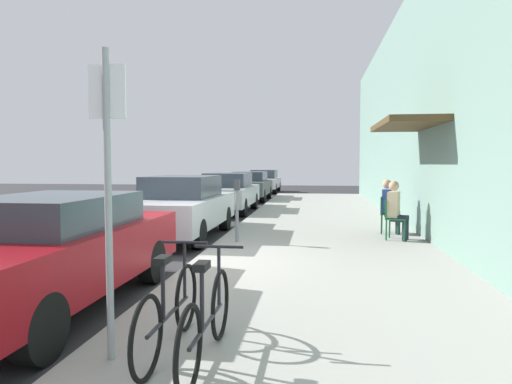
{
  "coord_description": "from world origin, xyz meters",
  "views": [
    {
      "loc": [
        2.11,
        -7.34,
        1.77
      ],
      "look_at": [
        0.51,
        4.55,
        1.02
      ],
      "focal_mm": 31.37,
      "sensor_mm": 36.0,
      "label": 1
    }
  ],
  "objects_px": {
    "parked_car_0": "(48,250)",
    "bicycle_0": "(207,320)",
    "parked_car_2": "(228,192)",
    "parked_car_3": "(250,185)",
    "bicycle_1": "(169,311)",
    "parking_meter": "(237,206)",
    "street_sign": "(108,180)",
    "seated_patron_1": "(389,204)",
    "cafe_chair_0": "(393,217)",
    "cafe_chair_1": "(387,212)",
    "parked_car_1": "(181,206)",
    "parked_car_4": "(264,181)",
    "seated_patron_0": "(396,208)"
  },
  "relations": [
    {
      "from": "parking_meter",
      "to": "bicycle_1",
      "type": "distance_m",
      "value": 5.62
    },
    {
      "from": "parked_car_3",
      "to": "parked_car_4",
      "type": "height_order",
      "value": "parked_car_4"
    },
    {
      "from": "parked_car_2",
      "to": "street_sign",
      "type": "distance_m",
      "value": 12.71
    },
    {
      "from": "parked_car_3",
      "to": "cafe_chair_0",
      "type": "bearing_deg",
      "value": -67.06
    },
    {
      "from": "parked_car_4",
      "to": "seated_patron_1",
      "type": "bearing_deg",
      "value": -73.53
    },
    {
      "from": "parked_car_0",
      "to": "parking_meter",
      "type": "distance_m",
      "value": 4.61
    },
    {
      "from": "street_sign",
      "to": "cafe_chair_0",
      "type": "height_order",
      "value": "street_sign"
    },
    {
      "from": "parked_car_2",
      "to": "seated_patron_1",
      "type": "distance_m",
      "value": 7.14
    },
    {
      "from": "bicycle_0",
      "to": "parked_car_4",
      "type": "bearing_deg",
      "value": 95.49
    },
    {
      "from": "parking_meter",
      "to": "cafe_chair_1",
      "type": "height_order",
      "value": "parking_meter"
    },
    {
      "from": "parked_car_3",
      "to": "seated_patron_1",
      "type": "height_order",
      "value": "seated_patron_1"
    },
    {
      "from": "parked_car_3",
      "to": "parked_car_4",
      "type": "distance_m",
      "value": 6.1
    },
    {
      "from": "parked_car_0",
      "to": "cafe_chair_0",
      "type": "xyz_separation_m",
      "value": [
        4.9,
        5.08,
        -0.11
      ]
    },
    {
      "from": "cafe_chair_1",
      "to": "seated_patron_1",
      "type": "relative_size",
      "value": 0.67
    },
    {
      "from": "parked_car_1",
      "to": "parked_car_4",
      "type": "xyz_separation_m",
      "value": [
        0.0,
        17.35,
        -0.04
      ]
    },
    {
      "from": "parked_car_4",
      "to": "seated_patron_0",
      "type": "relative_size",
      "value": 3.41
    },
    {
      "from": "parked_car_1",
      "to": "bicycle_1",
      "type": "height_order",
      "value": "parked_car_1"
    },
    {
      "from": "parked_car_1",
      "to": "bicycle_1",
      "type": "distance_m",
      "value": 6.94
    },
    {
      "from": "seated_patron_0",
      "to": "parked_car_1",
      "type": "bearing_deg",
      "value": 176.03
    },
    {
      "from": "parked_car_3",
      "to": "bicycle_1",
      "type": "distance_m",
      "value": 18.02
    },
    {
      "from": "bicycle_1",
      "to": "seated_patron_1",
      "type": "distance_m",
      "value": 7.85
    },
    {
      "from": "parked_car_2",
      "to": "parked_car_3",
      "type": "distance_m",
      "value": 5.53
    },
    {
      "from": "parked_car_4",
      "to": "cafe_chair_0",
      "type": "bearing_deg",
      "value": -74.5
    },
    {
      "from": "parked_car_3",
      "to": "bicycle_0",
      "type": "relative_size",
      "value": 2.57
    },
    {
      "from": "parking_meter",
      "to": "seated_patron_1",
      "type": "height_order",
      "value": "parking_meter"
    },
    {
      "from": "parked_car_4",
      "to": "parked_car_2",
      "type": "bearing_deg",
      "value": -90.0
    },
    {
      "from": "bicycle_1",
      "to": "street_sign",
      "type": "bearing_deg",
      "value": -153.7
    },
    {
      "from": "parked_car_0",
      "to": "bicycle_0",
      "type": "xyz_separation_m",
      "value": [
        2.32,
        -1.43,
        -0.25
      ]
    },
    {
      "from": "parked_car_2",
      "to": "parked_car_3",
      "type": "xyz_separation_m",
      "value": [
        0.0,
        5.53,
        -0.01
      ]
    },
    {
      "from": "parked_car_2",
      "to": "bicycle_1",
      "type": "height_order",
      "value": "parked_car_2"
    },
    {
      "from": "parking_meter",
      "to": "street_sign",
      "type": "bearing_deg",
      "value": -90.49
    },
    {
      "from": "parked_car_4",
      "to": "bicycle_0",
      "type": "bearing_deg",
      "value": -84.51
    },
    {
      "from": "seated_patron_0",
      "to": "seated_patron_1",
      "type": "height_order",
      "value": "same"
    },
    {
      "from": "parking_meter",
      "to": "parked_car_2",
      "type": "bearing_deg",
      "value": 102.87
    },
    {
      "from": "parked_car_4",
      "to": "cafe_chair_1",
      "type": "bearing_deg",
      "value": -73.71
    },
    {
      "from": "cafe_chair_0",
      "to": "cafe_chair_1",
      "type": "height_order",
      "value": "same"
    },
    {
      "from": "parking_meter",
      "to": "parked_car_3",
      "type": "bearing_deg",
      "value": 97.17
    },
    {
      "from": "cafe_chair_1",
      "to": "parked_car_1",
      "type": "bearing_deg",
      "value": -173.08
    },
    {
      "from": "bicycle_0",
      "to": "cafe_chair_0",
      "type": "xyz_separation_m",
      "value": [
        2.58,
        6.51,
        0.14
      ]
    },
    {
      "from": "parked_car_1",
      "to": "parked_car_4",
      "type": "relative_size",
      "value": 1.0
    },
    {
      "from": "bicycle_0",
      "to": "bicycle_1",
      "type": "height_order",
      "value": "same"
    },
    {
      "from": "cafe_chair_0",
      "to": "parking_meter",
      "type": "bearing_deg",
      "value": -167.55
    },
    {
      "from": "parked_car_3",
      "to": "seated_patron_1",
      "type": "distance_m",
      "value": 11.76
    },
    {
      "from": "parked_car_0",
      "to": "cafe_chair_1",
      "type": "xyz_separation_m",
      "value": [
        4.9,
        6.0,
        -0.11
      ]
    },
    {
      "from": "parked_car_4",
      "to": "street_sign",
      "type": "relative_size",
      "value": 1.69
    },
    {
      "from": "bicycle_0",
      "to": "parked_car_0",
      "type": "bearing_deg",
      "value": 148.37
    },
    {
      "from": "parked_car_0",
      "to": "bicycle_1",
      "type": "height_order",
      "value": "parked_car_0"
    },
    {
      "from": "cafe_chair_0",
      "to": "seated_patron_1",
      "type": "height_order",
      "value": "seated_patron_1"
    },
    {
      "from": "parking_meter",
      "to": "street_sign",
      "type": "height_order",
      "value": "street_sign"
    },
    {
      "from": "parked_car_3",
      "to": "seated_patron_1",
      "type": "relative_size",
      "value": 3.41
    }
  ]
}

